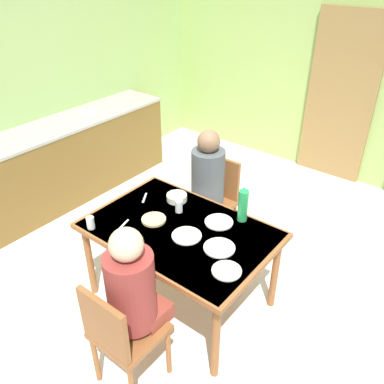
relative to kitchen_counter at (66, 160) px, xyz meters
name	(u,v)px	position (x,y,z in m)	size (l,w,h in m)	color
ground_plane	(167,271)	(1.79, -0.32, -0.45)	(7.25, 7.25, 0.00)	silver
wall_back	(316,59)	(1.79, 2.47, 0.93)	(4.45, 0.10, 2.76)	#9EBF68
wall_left	(63,66)	(-0.33, 0.38, 0.93)	(0.10, 4.18, 2.76)	#9BBB6D
door_wooden	(340,99)	(2.20, 2.39, 0.55)	(0.80, 0.05, 2.00)	olive
kitchen_counter	(66,160)	(0.00, 0.00, 0.00)	(0.61, 2.64, 0.91)	brown
dining_table	(180,236)	(2.10, -0.49, 0.21)	(1.40, 0.95, 0.73)	brown
chair_near_diner	(120,334)	(2.30, -1.31, 0.05)	(0.40, 0.40, 0.87)	brown
chair_far_diner	(215,197)	(1.85, 0.34, 0.05)	(0.40, 0.40, 0.87)	brown
person_near_diner	(133,287)	(2.30, -1.18, 0.33)	(0.30, 0.37, 0.77)	brown
person_far_diner	(207,177)	(1.85, 0.20, 0.33)	(0.30, 0.37, 0.77)	#424858
water_bottle_green_near	(243,205)	(2.41, -0.10, 0.41)	(0.08, 0.08, 0.30)	green
serving_bowl_center	(177,197)	(1.83, -0.20, 0.30)	(0.17, 0.17, 0.06)	silver
dinner_plate_near_left	(219,222)	(2.29, -0.24, 0.28)	(0.22, 0.22, 0.01)	white
dinner_plate_near_right	(187,236)	(2.20, -0.53, 0.28)	(0.22, 0.22, 0.01)	white
dinner_plate_far_center	(227,271)	(2.64, -0.66, 0.28)	(0.20, 0.20, 0.01)	white
dinner_plate_far_side	(219,248)	(2.47, -0.50, 0.28)	(0.22, 0.22, 0.01)	white
drinking_glass_by_near_diner	(179,206)	(1.95, -0.31, 0.33)	(0.06, 0.06, 0.10)	silver
drinking_glass_by_far_diner	(90,223)	(1.57, -0.89, 0.32)	(0.06, 0.06, 0.10)	silver
bread_plate_sliced	(154,219)	(1.88, -0.53, 0.28)	(0.19, 0.19, 0.02)	#DBB77A
cutlery_knife_near	(145,198)	(1.59, -0.34, 0.28)	(0.15, 0.02, 0.00)	silver
cutlery_fork_near	(123,225)	(1.73, -0.72, 0.28)	(0.15, 0.02, 0.00)	silver
cutlery_knife_far	(128,243)	(1.92, -0.85, 0.28)	(0.15, 0.02, 0.00)	silver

